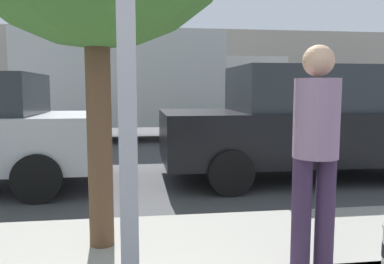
{
  "coord_description": "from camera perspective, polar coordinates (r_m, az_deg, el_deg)",
  "views": [
    {
      "loc": [
        0.03,
        -1.01,
        1.46
      ],
      "look_at": [
        0.56,
        2.77,
        1.04
      ],
      "focal_mm": 36.75,
      "sensor_mm": 36.0,
      "label": 1
    }
  ],
  "objects": [
    {
      "name": "ground_plane",
      "position": [
        9.13,
        -8.02,
        -2.99
      ],
      "size": [
        60.0,
        60.0,
        0.0
      ],
      "primitive_type": "plane",
      "color": "#424244"
    },
    {
      "name": "building_facade_far",
      "position": [
        20.06,
        -8.11,
        8.36
      ],
      "size": [
        28.0,
        1.2,
        4.41
      ],
      "primitive_type": "cube",
      "color": "#A89E8E",
      "rests_on": "ground"
    },
    {
      "name": "box_truck",
      "position": [
        11.5,
        -6.45,
        7.16
      ],
      "size": [
        7.3,
        2.44,
        3.02
      ],
      "color": "beige",
      "rests_on": "ground"
    },
    {
      "name": "pedestrian",
      "position": [
        2.92,
        17.5,
        -1.76
      ],
      "size": [
        0.32,
        0.32,
        1.63
      ],
      "color": "#382643",
      "rests_on": "sidewalk_strip"
    },
    {
      "name": "parked_car_black",
      "position": [
        6.68,
        15.9,
        1.34
      ],
      "size": [
        4.58,
        2.05,
        1.82
      ],
      "color": "black",
      "rests_on": "ground"
    }
  ]
}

